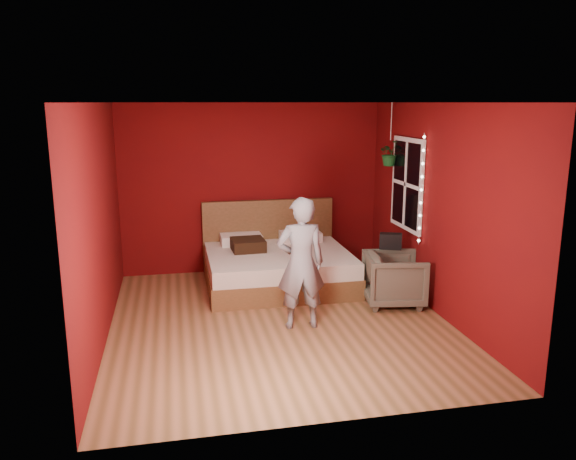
% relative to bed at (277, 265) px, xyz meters
% --- Properties ---
extents(floor, '(4.50, 4.50, 0.00)m').
position_rel_bed_xyz_m(floor, '(-0.24, -1.43, -0.29)').
color(floor, '#985F3D').
rests_on(floor, ground).
extents(room_walls, '(4.04, 4.54, 2.62)m').
position_rel_bed_xyz_m(room_walls, '(-0.24, -1.43, 1.39)').
color(room_walls, '#600A0A').
rests_on(room_walls, ground).
extents(window, '(0.05, 0.97, 1.27)m').
position_rel_bed_xyz_m(window, '(1.73, -0.53, 1.21)').
color(window, white).
rests_on(window, room_walls).
extents(fairy_lights, '(0.04, 0.04, 1.45)m').
position_rel_bed_xyz_m(fairy_lights, '(1.70, -1.05, 1.21)').
color(fairy_lights, silver).
rests_on(fairy_lights, room_walls).
extents(bed, '(2.04, 1.74, 1.12)m').
position_rel_bed_xyz_m(bed, '(0.00, 0.00, 0.00)').
color(bed, brown).
rests_on(bed, ground).
extents(person, '(0.58, 0.38, 1.56)m').
position_rel_bed_xyz_m(person, '(-0.02, -1.63, 0.49)').
color(person, slate).
rests_on(person, ground).
extents(armchair, '(0.86, 0.84, 0.68)m').
position_rel_bed_xyz_m(armchair, '(1.36, -1.13, 0.05)').
color(armchair, '#605E4C').
rests_on(armchair, ground).
extents(handbag, '(0.33, 0.25, 0.21)m').
position_rel_bed_xyz_m(handbag, '(1.39, -0.86, 0.50)').
color(handbag, black).
rests_on(handbag, armchair).
extents(throw_pillow, '(0.48, 0.48, 0.17)m').
position_rel_bed_xyz_m(throw_pillow, '(-0.41, 0.09, 0.30)').
color(throw_pillow, black).
rests_on(throw_pillow, bed).
extents(hanging_plant, '(0.37, 0.33, 0.89)m').
position_rel_bed_xyz_m(hanging_plant, '(1.64, -0.09, 1.60)').
color(hanging_plant, silver).
rests_on(hanging_plant, room_walls).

